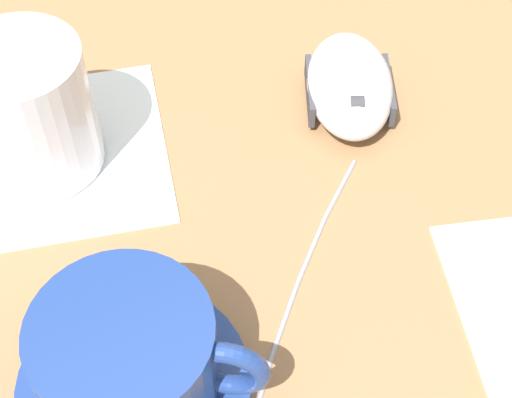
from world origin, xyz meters
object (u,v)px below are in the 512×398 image
object	(u,v)px
drinking_glass	(30,111)
computer_mouse	(350,85)
saucer	(135,388)
coffee_cup	(130,357)

from	to	relation	value
drinking_glass	computer_mouse	bearing A→B (deg)	-13.05
saucer	drinking_glass	size ratio (longest dim) A/B	1.38
saucer	drinking_glass	distance (m)	0.18
computer_mouse	drinking_glass	bearing A→B (deg)	166.95
saucer	coffee_cup	distance (m)	0.03
coffee_cup	computer_mouse	distance (m)	0.25
saucer	coffee_cup	world-z (taller)	coffee_cup
saucer	computer_mouse	distance (m)	0.25
computer_mouse	coffee_cup	bearing A→B (deg)	-147.90
computer_mouse	saucer	bearing A→B (deg)	-148.17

